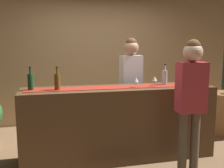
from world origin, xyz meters
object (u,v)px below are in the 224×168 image
object	(u,v)px
wine_glass_mid_counter	(136,80)
wine_glass_far_end	(155,79)
customer_sipping	(191,92)
wine_bottle_amber	(57,81)
wine_glass_near_customer	(187,79)
bartender	(131,78)
wine_bottle_green	(31,81)
wine_bottle_clear	(165,77)

from	to	relation	value
wine_glass_mid_counter	wine_glass_far_end	xyz separation A→B (m)	(0.29, 0.04, 0.00)
wine_glass_mid_counter	customer_sipping	world-z (taller)	customer_sipping
wine_glass_far_end	customer_sipping	xyz separation A→B (m)	(0.24, -0.56, -0.10)
wine_bottle_amber	wine_glass_mid_counter	world-z (taller)	wine_bottle_amber
wine_glass_near_customer	wine_glass_mid_counter	bearing A→B (deg)	178.89
wine_glass_far_end	bartender	xyz separation A→B (m)	(-0.15, 0.62, -0.06)
wine_bottle_amber	customer_sipping	world-z (taller)	customer_sipping
wine_bottle_green	customer_sipping	bearing A→B (deg)	-18.35
wine_glass_far_end	wine_bottle_green	bearing A→B (deg)	177.39
wine_bottle_clear	wine_glass_far_end	size ratio (longest dim) A/B	2.10
wine_bottle_amber	wine_glass_mid_counter	distance (m)	1.04
wine_bottle_green	bartender	xyz separation A→B (m)	(1.51, 0.54, -0.07)
wine_bottle_amber	bartender	world-z (taller)	bartender
wine_bottle_clear	wine_bottle_amber	distance (m)	1.54
wine_bottle_clear	wine_bottle_green	bearing A→B (deg)	-179.08
wine_bottle_clear	wine_glass_mid_counter	distance (m)	0.51
wine_bottle_green	wine_bottle_clear	distance (m)	1.86
wine_glass_near_customer	customer_sipping	size ratio (longest dim) A/B	0.09
wine_bottle_amber	wine_glass_near_customer	world-z (taller)	wine_bottle_amber
wine_bottle_clear	wine_glass_far_end	distance (m)	0.23
wine_bottle_green	customer_sipping	size ratio (longest dim) A/B	0.18
wine_glass_far_end	customer_sipping	distance (m)	0.61
wine_glass_mid_counter	wine_bottle_green	bearing A→B (deg)	174.97
bartender	customer_sipping	bearing A→B (deg)	101.67
wine_bottle_amber	bartender	distance (m)	1.34
wine_glass_mid_counter	wine_glass_far_end	bearing A→B (deg)	8.81
wine_glass_mid_counter	wine_glass_near_customer	bearing A→B (deg)	-1.11
wine_bottle_green	wine_glass_mid_counter	world-z (taller)	wine_bottle_green
wine_bottle_green	wine_bottle_amber	bearing A→B (deg)	-13.21
wine_glass_near_customer	customer_sipping	bearing A→B (deg)	-114.04
customer_sipping	wine_glass_mid_counter	bearing A→B (deg)	139.30
wine_bottle_green	wine_glass_mid_counter	xyz separation A→B (m)	(1.37, -0.12, -0.01)
wine_bottle_green	wine_glass_mid_counter	bearing A→B (deg)	-5.03
wine_glass_near_customer	wine_glass_mid_counter	size ratio (longest dim) A/B	1.00
wine_bottle_green	wine_glass_mid_counter	distance (m)	1.38
wine_bottle_amber	wine_glass_near_customer	xyz separation A→B (m)	(1.79, -0.06, -0.01)
customer_sipping	wine_bottle_amber	bearing A→B (deg)	163.84
wine_glass_mid_counter	bartender	distance (m)	0.68
wine_bottle_amber	wine_glass_far_end	size ratio (longest dim) A/B	2.10
wine_bottle_amber	customer_sipping	size ratio (longest dim) A/B	0.18
wine_glass_mid_counter	wine_glass_far_end	world-z (taller)	same
wine_bottle_clear	wine_bottle_amber	size ratio (longest dim) A/B	1.00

